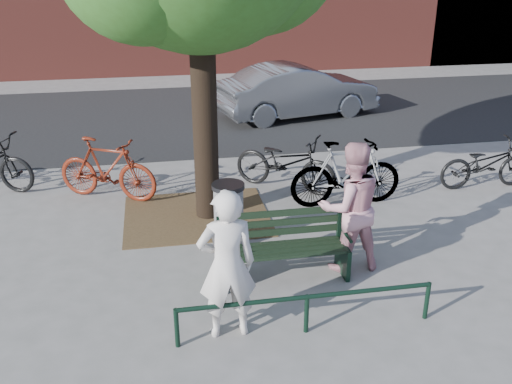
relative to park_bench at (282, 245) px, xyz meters
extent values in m
plane|color=gray|center=(0.00, -0.08, -0.48)|extent=(90.00, 90.00, 0.00)
cube|color=brown|center=(-1.00, 2.12, -0.47)|extent=(2.40, 2.00, 0.02)
cube|color=black|center=(0.00, 8.42, -0.47)|extent=(40.00, 7.00, 0.01)
cube|color=black|center=(-0.84, -0.08, -0.25)|extent=(0.06, 0.52, 0.45)
cube|color=black|center=(-0.84, 0.15, 0.19)|extent=(0.06, 0.06, 0.44)
cylinder|color=black|center=(-0.84, -0.18, 0.15)|extent=(0.04, 0.36, 0.04)
cube|color=black|center=(0.84, -0.08, -0.25)|extent=(0.06, 0.52, 0.45)
cube|color=black|center=(0.84, 0.15, 0.19)|extent=(0.06, 0.06, 0.44)
cylinder|color=black|center=(0.84, -0.18, 0.15)|extent=(0.04, 0.36, 0.04)
cube|color=black|center=(0.00, -0.08, -0.03)|extent=(1.64, 0.46, 0.04)
cube|color=black|center=(0.00, 0.15, 0.26)|extent=(1.64, 0.03, 0.47)
cylinder|color=black|center=(-1.50, -1.28, -0.23)|extent=(0.06, 0.06, 0.50)
cylinder|color=black|center=(0.00, -1.28, -0.23)|extent=(0.06, 0.06, 0.50)
cylinder|color=black|center=(1.50, -1.28, -0.23)|extent=(0.06, 0.06, 0.50)
cylinder|color=black|center=(0.00, -1.28, 0.00)|extent=(3.00, 0.06, 0.06)
cylinder|color=black|center=(-0.80, 2.12, 1.42)|extent=(0.40, 0.40, 3.80)
imported|color=silver|center=(-0.90, -1.13, 0.43)|extent=(0.68, 0.46, 1.82)
imported|color=#C58792|center=(0.95, 0.07, 0.45)|extent=(0.95, 0.76, 1.85)
cylinder|color=gray|center=(-0.59, 1.03, -0.01)|extent=(0.44, 0.44, 0.93)
cylinder|color=black|center=(-0.59, 1.03, 0.48)|extent=(0.49, 0.49, 0.07)
imported|color=#5E1B0D|center=(-2.48, 3.15, 0.09)|extent=(1.93, 1.31, 1.14)
imported|color=black|center=(0.74, 3.02, 0.04)|extent=(2.02, 1.73, 1.05)
imported|color=gray|center=(1.61, 2.12, 0.11)|extent=(1.97, 0.56, 1.18)
imported|color=black|center=(4.44, 2.42, -0.01)|extent=(1.79, 0.65, 0.94)
imported|color=slate|center=(2.21, 7.88, 0.22)|extent=(4.46, 2.38, 1.40)
camera|label=1|loc=(-1.57, -6.62, 3.67)|focal=40.00mm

